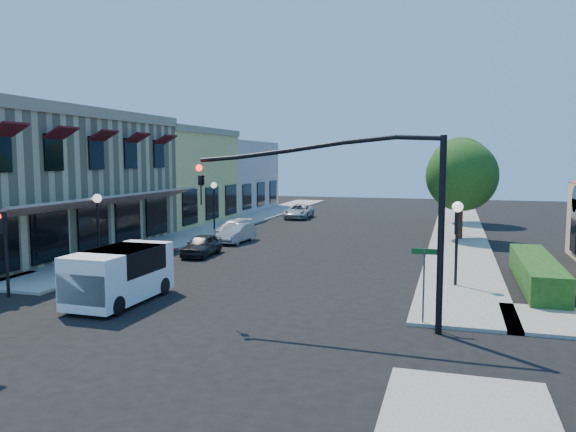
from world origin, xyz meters
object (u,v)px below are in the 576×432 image
(lamppost_right_far, at_px, (456,196))
(white_van, at_px, (119,272))
(street_tree_b, at_px, (460,168))
(lamppost_right_near, at_px, (457,222))
(street_tree_a, at_px, (462,176))
(street_name_sign, at_px, (424,273))
(parked_car_b, at_px, (236,233))
(parked_car_c, at_px, (233,228))
(lamppost_left_far, at_px, (214,194))
(parked_car_a, at_px, (202,245))
(secondary_signal, at_px, (4,238))
(parked_car_d, at_px, (299,211))
(lamppost_left_near, at_px, (98,211))
(signal_mast_arm, at_px, (370,198))

(lamppost_right_far, height_order, white_van, lamppost_right_far)
(street_tree_b, xyz_separation_m, lamppost_right_near, (-0.30, -24.00, -1.81))
(street_tree_a, distance_m, street_name_sign, 20.00)
(street_tree_b, bearing_deg, lamppost_right_far, -92.15)
(parked_car_b, bearing_deg, lamppost_right_far, 32.17)
(white_van, relative_size, parked_car_c, 1.26)
(lamppost_left_far, distance_m, parked_car_a, 10.88)
(secondary_signal, xyz_separation_m, parked_car_a, (3.20, 10.59, -1.74))
(street_tree_b, height_order, parked_car_d, street_tree_b)
(street_name_sign, distance_m, parked_car_a, 15.77)
(secondary_signal, height_order, lamppost_left_near, lamppost_left_near)
(parked_car_a, bearing_deg, lamppost_left_far, 108.10)
(street_tree_a, xyz_separation_m, parked_car_b, (-13.60, -4.90, -3.60))
(lamppost_left_near, bearing_deg, secondary_signal, -85.66)
(parked_car_a, distance_m, parked_car_d, 20.00)
(white_van, height_order, parked_car_a, white_van)
(street_tree_b, distance_m, signal_mast_arm, 30.65)
(lamppost_right_near, relative_size, parked_car_c, 0.99)
(lamppost_left_far, xyz_separation_m, parked_car_c, (2.30, -2.00, -2.21))
(street_tree_b, relative_size, lamppost_right_near, 1.97)
(signal_mast_arm, bearing_deg, street_name_sign, 23.20)
(street_name_sign, relative_size, parked_car_d, 0.56)
(lamppost_left_far, relative_size, lamppost_right_far, 1.00)
(lamppost_left_near, bearing_deg, street_tree_b, 54.21)
(parked_car_d, bearing_deg, secondary_signal, -99.22)
(street_tree_b, distance_m, parked_car_d, 14.16)
(street_name_sign, distance_m, parked_car_d, 32.26)
(street_tree_b, distance_m, parked_car_b, 20.56)
(parked_car_b, bearing_deg, parked_car_a, -85.26)
(signal_mast_arm, bearing_deg, parked_car_c, 123.09)
(signal_mast_arm, xyz_separation_m, lamppost_left_far, (-14.36, 20.50, -1.35))
(lamppost_right_far, bearing_deg, signal_mast_arm, -96.70)
(lamppost_right_near, relative_size, white_van, 0.79)
(secondary_signal, distance_m, lamppost_left_near, 6.63)
(secondary_signal, height_order, parked_car_d, secondary_signal)
(parked_car_c, bearing_deg, street_tree_a, 12.03)
(parked_car_a, relative_size, parked_car_b, 0.95)
(street_name_sign, distance_m, lamppost_left_near, 17.05)
(parked_car_a, height_order, parked_car_d, parked_car_d)
(lamppost_left_far, distance_m, parked_car_d, 10.87)
(signal_mast_arm, height_order, parked_car_a, signal_mast_arm)
(lamppost_right_far, xyz_separation_m, parked_car_d, (-13.30, 8.00, -2.12))
(street_name_sign, xyz_separation_m, lamppost_right_near, (1.00, 5.80, 1.04))
(lamppost_left_far, bearing_deg, lamppost_right_far, 6.71)
(secondary_signal, distance_m, lamppost_right_near, 17.77)
(secondary_signal, height_order, lamppost_left_far, lamppost_left_far)
(street_tree_a, relative_size, lamppost_right_near, 1.82)
(lamppost_left_near, relative_size, lamppost_left_far, 1.00)
(lamppost_left_near, distance_m, lamppost_right_far, 23.35)
(lamppost_right_near, xyz_separation_m, parked_car_a, (-13.30, 4.00, -2.15))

